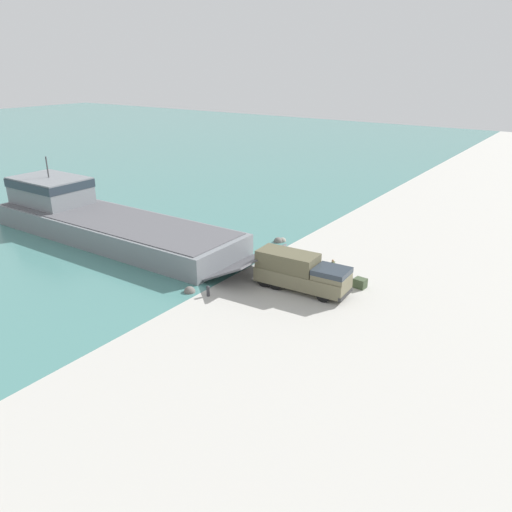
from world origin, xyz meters
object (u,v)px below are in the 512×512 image
object	(u,v)px
military_truck	(301,272)
mooring_bollard	(208,290)
soldier_on_ramp	(333,267)
landing_craft	(98,218)
cargo_crate	(360,283)

from	to	relation	value
military_truck	mooring_bollard	distance (m)	7.86
military_truck	soldier_on_ramp	size ratio (longest dim) A/B	4.51
mooring_bollard	landing_craft	bearing A→B (deg)	75.88
military_truck	soldier_on_ramp	world-z (taller)	military_truck
landing_craft	soldier_on_ramp	distance (m)	26.92
military_truck	cargo_crate	distance (m)	5.26
cargo_crate	mooring_bollard	bearing A→B (deg)	132.36
military_truck	cargo_crate	xyz separation A→B (m)	(3.28, -3.93, -1.21)
mooring_bollard	soldier_on_ramp	bearing A→B (deg)	-36.53
military_truck	cargo_crate	bearing A→B (deg)	36.32
soldier_on_ramp	cargo_crate	distance (m)	2.92
mooring_bollard	cargo_crate	bearing A→B (deg)	-47.64
soldier_on_ramp	mooring_bollard	world-z (taller)	soldier_on_ramp
soldier_on_ramp	mooring_bollard	size ratio (longest dim) A/B	1.97
soldier_on_ramp	landing_craft	bearing A→B (deg)	4.50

